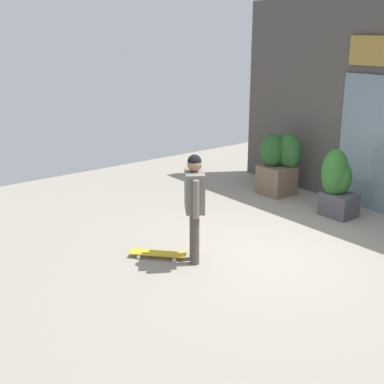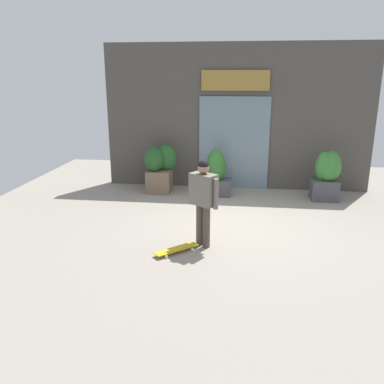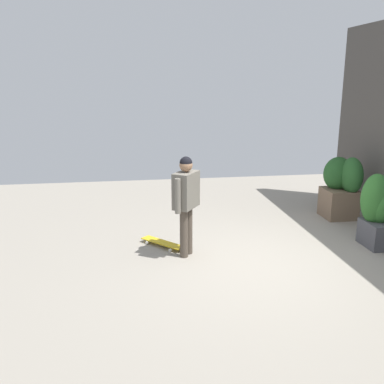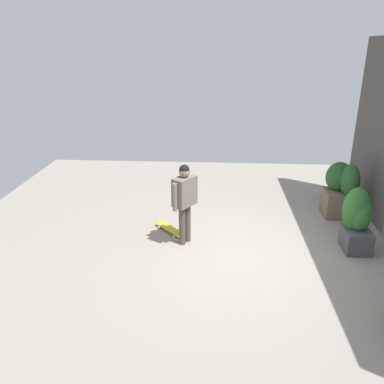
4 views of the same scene
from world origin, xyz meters
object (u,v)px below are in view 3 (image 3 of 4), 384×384
skateboard (162,243)px  planter_box_mid (378,210)px  skateboarder (186,196)px  planter_box_right (342,185)px

skateboard → planter_box_mid: bearing=-140.2°
skateboarder → planter_box_right: bearing=-121.8°
skateboard → planter_box_mid: size_ratio=0.60×
skateboarder → skateboard: bearing=-17.2°
skateboarder → skateboard: size_ratio=2.15×
planter_box_right → planter_box_mid: 1.56m
planter_box_mid → planter_box_right: bearing=174.2°
planter_box_mid → skateboard: bearing=-97.6°
skateboarder → skateboard: 1.07m
skateboarder → planter_box_right: skateboarder is taller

